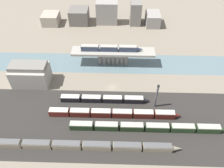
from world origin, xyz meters
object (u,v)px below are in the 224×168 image
train_yard_far (114,113)px  train_yard_outer (105,99)px  train_on_bridge (111,48)px  train_yard_near (70,145)px  signal_tower (156,96)px  warehouse_building (30,74)px  train_yard_mid (147,127)px

train_yard_far → train_yard_outer: train_yard_far is taller
train_yard_far → train_on_bridge: bearing=93.7°
train_yard_near → signal_tower: signal_tower is taller
train_on_bridge → warehouse_building: 48.53m
warehouse_building → train_yard_mid: bearing=-25.9°
train_yard_mid → train_yard_outer: (-20.87, 17.14, -0.17)m
train_yard_mid → signal_tower: (5.02, 14.49, 5.64)m
train_yard_mid → warehouse_building: (-62.98, 30.54, 4.43)m
warehouse_building → signal_tower: 69.89m
train_on_bridge → train_yard_outer: size_ratio=0.79×
train_on_bridge → train_yard_mid: (18.47, -49.14, -9.64)m
train_yard_far → signal_tower: 22.60m
train_yard_near → train_yard_outer: train_yard_near is taller
train_yard_outer → signal_tower: signal_tower is taller
train_yard_far → train_yard_outer: size_ratio=1.39×
train_yard_near → train_yard_outer: (13.60, 27.44, -0.16)m
train_yard_outer → warehouse_building: warehouse_building is taller
train_yard_near → signal_tower: (39.50, 24.80, 5.66)m
train_on_bridge → train_yard_mid: bearing=-69.4°
train_yard_far → train_yard_near: bearing=-136.3°
train_on_bridge → signal_tower: size_ratio=2.43×
train_on_bridge → train_yard_far: train_on_bridge is taller
train_on_bridge → train_yard_far: 42.71m
train_yard_near → warehouse_building: size_ratio=4.73×
train_yard_far → signal_tower: signal_tower is taller
train_yard_outer → signal_tower: bearing=-5.8°
train_yard_near → train_on_bridge: bearing=74.9°
train_yard_near → train_yard_far: 25.89m
train_yard_mid → train_yard_near: bearing=-163.4°
train_yard_near → train_yard_far: size_ratio=1.47×
train_yard_mid → signal_tower: signal_tower is taller
train_on_bridge → train_yard_near: 62.31m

